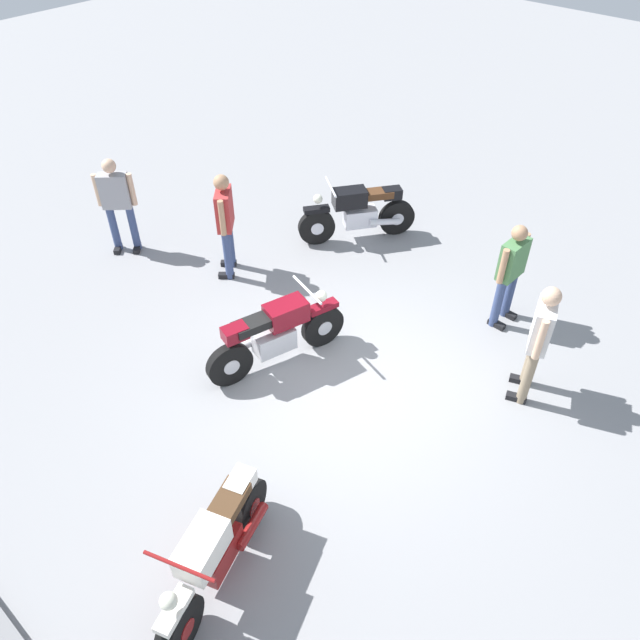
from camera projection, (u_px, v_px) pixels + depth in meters
name	position (u px, v px, depth m)	size (l,w,h in m)	color
ground_plane	(340.00, 386.00, 8.25)	(40.00, 40.00, 0.00)	gray
motorcycle_cream_vintage	(215.00, 550.00, 5.95)	(0.90, 1.89, 1.07)	black
motorcycle_maroon_cruiser	(276.00, 334.00, 8.27)	(0.90, 2.04, 1.09)	black
motorcycle_black_cruiser	(358.00, 212.00, 10.65)	(1.32, 1.76, 1.09)	black
person_in_red_shirt	(225.00, 219.00, 9.57)	(0.55, 0.57, 1.75)	#384772
person_in_white_shirt	(539.00, 336.00, 7.53)	(0.44, 0.65, 1.73)	gray
person_in_green_shirt	(511.00, 269.00, 8.69)	(0.32, 0.64, 1.64)	#384772
person_in_gray_shirt	(117.00, 200.00, 10.11)	(0.55, 0.54, 1.68)	#384772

